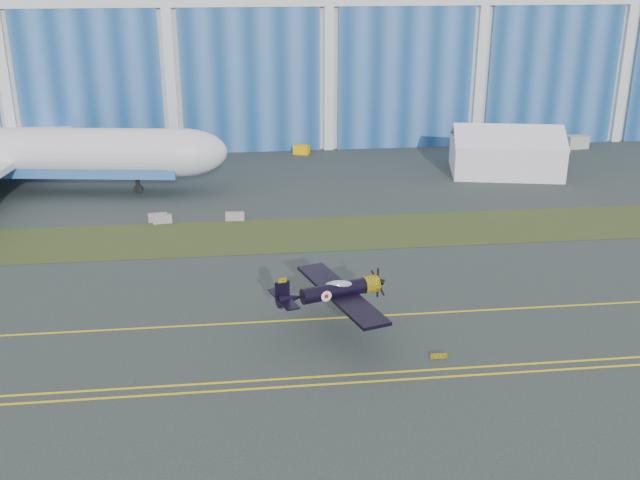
{
  "coord_description": "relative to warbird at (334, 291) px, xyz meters",
  "views": [
    {
      "loc": [
        8.4,
        -56.78,
        26.34
      ],
      "look_at": [
        15.2,
        1.56,
        4.06
      ],
      "focal_mm": 42.0,
      "sensor_mm": 36.0,
      "label": 1
    }
  ],
  "objects": [
    {
      "name": "ground",
      "position": [
        -15.2,
        7.44,
        -3.46
      ],
      "size": [
        260.0,
        260.0,
        0.0
      ],
      "primitive_type": "plane",
      "color": "#313A39",
      "rests_on": "ground"
    },
    {
      "name": "barrier_a",
      "position": [
        -15.22,
        27.11,
        -3.01
      ],
      "size": [
        2.07,
        0.9,
        0.9
      ],
      "primitive_type": "cube",
      "rotation": [
        0.0,
        0.0,
        0.16
      ],
      "color": "#988799",
      "rests_on": "ground"
    },
    {
      "name": "gse_box",
      "position": [
        43.1,
        53.12,
        -2.53
      ],
      "size": [
        3.24,
        1.95,
        1.86
      ],
      "primitive_type": "cube",
      "rotation": [
        0.0,
        0.0,
        0.1
      ],
      "color": "#9FA997",
      "rests_on": "ground"
    },
    {
      "name": "guard_board_right",
      "position": [
        6.8,
        -4.56,
        -3.28
      ],
      "size": [
        1.2,
        0.15,
        0.35
      ],
      "primitive_type": "cube",
      "color": "yellow",
      "rests_on": "ground"
    },
    {
      "name": "barrier_b",
      "position": [
        -14.7,
        26.51,
        -3.01
      ],
      "size": [
        2.06,
        0.83,
        0.9
      ],
      "primitive_type": "cube",
      "rotation": [
        0.0,
        0.0,
        0.12
      ],
      "color": "gray",
      "rests_on": "ground"
    },
    {
      "name": "warbird",
      "position": [
        0.0,
        0.0,
        0.0
      ],
      "size": [
        12.58,
        13.88,
        3.43
      ],
      "rotation": [
        0.0,
        0.0,
        0.3
      ],
      "color": "black",
      "rests_on": "ground"
    },
    {
      "name": "hangar",
      "position": [
        -15.2,
        79.23,
        11.5
      ],
      "size": [
        220.0,
        45.7,
        30.0
      ],
      "color": "silver",
      "rests_on": "ground"
    },
    {
      "name": "grass_median",
      "position": [
        -15.2,
        21.44,
        -3.44
      ],
      "size": [
        260.0,
        10.0,
        0.02
      ],
      "primitive_type": "cube",
      "color": "#475128",
      "rests_on": "ground"
    },
    {
      "name": "edge_line_near",
      "position": [
        -15.2,
        -7.06,
        -3.45
      ],
      "size": [
        80.0,
        0.2,
        0.02
      ],
      "primitive_type": "cube",
      "color": "yellow",
      "rests_on": "ground"
    },
    {
      "name": "barrier_c",
      "position": [
        -7.09,
        26.55,
        -3.01
      ],
      "size": [
        2.04,
        0.76,
        0.9
      ],
      "primitive_type": "cube",
      "rotation": [
        0.0,
        0.0,
        -0.08
      ],
      "color": "gray",
      "rests_on": "ground"
    },
    {
      "name": "edge_line_far",
      "position": [
        -15.2,
        -6.06,
        -3.45
      ],
      "size": [
        80.0,
        0.2,
        0.02
      ],
      "primitive_type": "cube",
      "color": "yellow",
      "rests_on": "ground"
    },
    {
      "name": "taxiway_centreline",
      "position": [
        -15.2,
        2.44,
        -3.45
      ],
      "size": [
        200.0,
        0.2,
        0.02
      ],
      "primitive_type": "cube",
      "color": "yellow",
      "rests_on": "ground"
    },
    {
      "name": "tug",
      "position": [
        2.62,
        54.37,
        -2.84
      ],
      "size": [
        2.48,
        2.05,
        1.24
      ],
      "primitive_type": "cube",
      "rotation": [
        0.0,
        0.0,
        -0.39
      ],
      "color": "#FFBF00",
      "rests_on": "ground"
    },
    {
      "name": "tent",
      "position": [
        27.99,
        41.53,
        -0.24
      ],
      "size": [
        15.63,
        12.77,
        6.43
      ],
      "rotation": [
        0.0,
        0.0,
        -0.21
      ],
      "color": "white",
      "rests_on": "ground"
    },
    {
      "name": "shipping_container",
      "position": [
        -31.02,
        51.65,
        -2.19
      ],
      "size": [
        6.23,
        3.62,
        2.54
      ],
      "primitive_type": "cube",
      "rotation": [
        0.0,
        0.0,
        -0.23
      ],
      "color": "white",
      "rests_on": "ground"
    }
  ]
}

